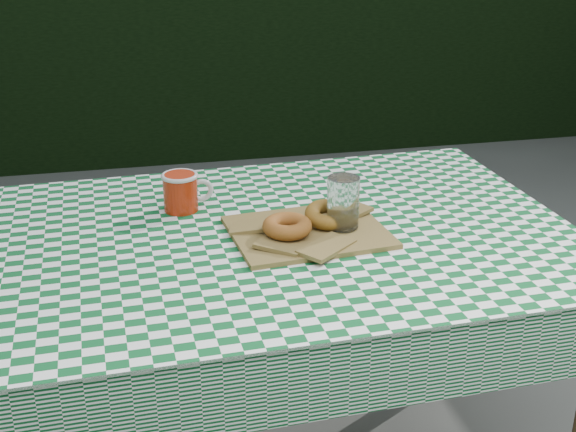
# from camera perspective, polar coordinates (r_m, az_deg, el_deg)

# --- Properties ---
(table) EXTENTS (1.32, 0.91, 0.75)m
(table) POSITION_cam_1_polar(r_m,az_deg,el_deg) (1.81, -1.35, -12.39)
(table) COLOR #57331D
(table) RESTS_ON ground
(tablecloth) EXTENTS (1.34, 0.93, 0.01)m
(tablecloth) POSITION_cam_1_polar(r_m,az_deg,el_deg) (1.62, -1.47, -1.42)
(tablecloth) COLOR #0C5023
(tablecloth) RESTS_ON table
(paper_bag) EXTENTS (0.34, 0.29, 0.02)m
(paper_bag) POSITION_cam_1_polar(r_m,az_deg,el_deg) (1.61, 1.52, -1.11)
(paper_bag) COLOR olive
(paper_bag) RESTS_ON tablecloth
(bagel_front) EXTENTS (0.12, 0.12, 0.03)m
(bagel_front) POSITION_cam_1_polar(r_m,az_deg,el_deg) (1.57, -0.06, -0.77)
(bagel_front) COLOR #97481F
(bagel_front) RESTS_ON paper_bag
(bagel_back) EXTENTS (0.11, 0.11, 0.03)m
(bagel_back) POSITION_cam_1_polar(r_m,az_deg,el_deg) (1.63, 3.05, 0.12)
(bagel_back) COLOR olive
(bagel_back) RESTS_ON paper_bag
(coffee_mug) EXTENTS (0.16, 0.16, 0.09)m
(coffee_mug) POSITION_cam_1_polar(r_m,az_deg,el_deg) (1.74, -8.08, 1.78)
(coffee_mug) COLOR #A5230A
(coffee_mug) RESTS_ON tablecloth
(drinking_glass) EXTENTS (0.08, 0.08, 0.12)m
(drinking_glass) POSITION_cam_1_polar(r_m,az_deg,el_deg) (1.60, 4.15, 0.82)
(drinking_glass) COLOR white
(drinking_glass) RESTS_ON tablecloth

